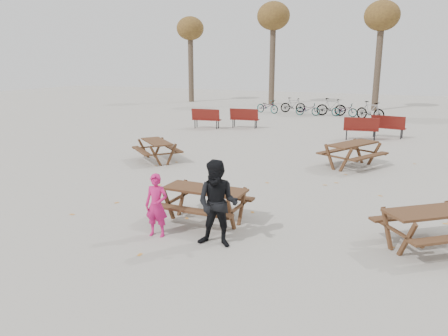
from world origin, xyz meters
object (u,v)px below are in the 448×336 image
at_px(food_tray, 219,190).
at_px(picnic_table_far, 352,155).
at_px(soda_bottle, 204,187).
at_px(adult, 218,204).
at_px(main_picnic_table, 205,196).
at_px(picnic_table_east, 430,229).
at_px(child, 157,205).
at_px(picnic_table_north, 157,151).

distance_m(food_tray, picnic_table_far, 6.88).
distance_m(food_tray, soda_bottle, 0.33).
bearing_deg(adult, main_picnic_table, 119.53).
height_order(food_tray, picnic_table_east, food_tray).
xyz_separation_m(main_picnic_table, adult, (0.80, -1.04, 0.26)).
xyz_separation_m(child, picnic_table_far, (2.69, 7.67, -0.24)).
bearing_deg(main_picnic_table, adult, -52.57).
bearing_deg(food_tray, main_picnic_table, 169.64).
relative_size(adult, picnic_table_far, 0.89).
relative_size(soda_bottle, picnic_table_east, 0.10).
relative_size(main_picnic_table, picnic_table_far, 0.95).
relative_size(main_picnic_table, picnic_table_north, 1.07).
bearing_deg(main_picnic_table, child, -115.64).
bearing_deg(soda_bottle, main_picnic_table, 113.07).
distance_m(picnic_table_north, picnic_table_far, 6.69).
distance_m(child, adult, 1.34).
bearing_deg(picnic_table_north, soda_bottle, -8.65).
bearing_deg(child, picnic_table_far, 60.51).
bearing_deg(main_picnic_table, picnic_table_far, 71.80).
distance_m(main_picnic_table, picnic_table_far, 6.91).
xyz_separation_m(food_tray, picnic_table_far, (1.79, 6.63, -0.38)).
height_order(main_picnic_table, picnic_table_east, main_picnic_table).
bearing_deg(child, picnic_table_east, 7.68).
xyz_separation_m(main_picnic_table, child, (-0.53, -1.11, 0.06)).
xyz_separation_m(main_picnic_table, soda_bottle, (0.06, -0.13, 0.26)).
xyz_separation_m(picnic_table_east, picnic_table_far, (-2.34, 6.05, 0.03)).
xyz_separation_m(food_tray, soda_bottle, (-0.32, -0.06, 0.05)).
height_order(soda_bottle, picnic_table_north, soda_bottle).
xyz_separation_m(food_tray, picnic_table_north, (-4.60, 4.67, -0.43)).
xyz_separation_m(soda_bottle, picnic_table_far, (2.10, 6.70, -0.44)).
relative_size(soda_bottle, adult, 0.10).
bearing_deg(adult, child, 174.92).
bearing_deg(adult, food_tray, 105.68).
distance_m(soda_bottle, child, 1.16).
relative_size(child, picnic_table_far, 0.69).
height_order(soda_bottle, picnic_table_far, soda_bottle).
relative_size(main_picnic_table, child, 1.39).
height_order(main_picnic_table, picnic_table_north, main_picnic_table).
distance_m(food_tray, picnic_table_east, 4.19).
bearing_deg(picnic_table_far, child, -172.50).
height_order(food_tray, picnic_table_north, food_tray).
distance_m(soda_bottle, picnic_table_north, 6.40).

